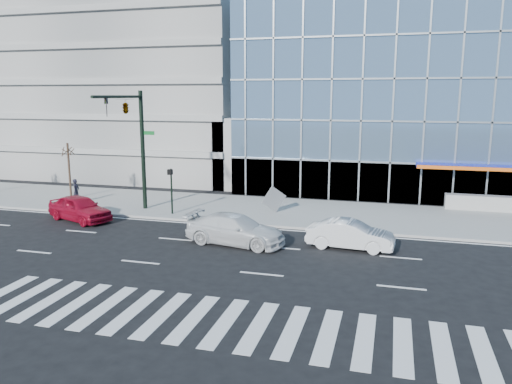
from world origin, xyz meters
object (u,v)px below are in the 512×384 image
white_suv (235,229)px  tilted_panel (274,199)px  ped_signal_post (171,184)px  red_sedan (80,208)px  white_sedan (350,235)px  pedestrian (76,191)px  street_tree_near (68,151)px  traffic_signal (131,122)px

white_suv → tilted_panel: tilted_panel is taller
ped_signal_post → red_sedan: 5.91m
white_sedan → ped_signal_post: bearing=75.9°
pedestrian → red_sedan: bearing=-151.9°
tilted_panel → white_suv: bearing=-132.8°
street_tree_near → pedestrian: bearing=-42.0°
street_tree_near → traffic_signal: bearing=-22.7°
red_sedan → tilted_panel: bearing=-46.3°
traffic_signal → white_sedan: (14.45, -3.66, -5.43)m
white_suv → street_tree_near: bearing=72.3°
street_tree_near → white_sedan: bearing=-17.1°
street_tree_near → red_sedan: bearing=-49.9°
traffic_signal → red_sedan: traffic_signal is taller
white_sedan → red_sedan: size_ratio=0.94×
white_suv → tilted_panel: 7.01m
red_sedan → pedestrian: size_ratio=2.74×
white_sedan → red_sedan: bearing=90.0°
traffic_signal → pedestrian: size_ratio=4.60×
ped_signal_post → street_tree_near: 9.97m
ped_signal_post → pedestrian: size_ratio=1.73×
traffic_signal → street_tree_near: traffic_signal is taller
ped_signal_post → pedestrian: (-8.15, 1.34, -1.12)m
ped_signal_post → tilted_panel: 6.84m
white_suv → red_sedan: red_sedan is taller
ped_signal_post → red_sedan: ped_signal_post is taller
ped_signal_post → red_sedan: (-5.10, -2.67, -1.33)m
pedestrian → tilted_panel: size_ratio=1.34×
tilted_panel → pedestrian: bearing=144.0°
ped_signal_post → white_suv: size_ratio=0.55×
traffic_signal → tilted_panel: (8.90, 2.53, -5.11)m
ped_signal_post → white_suv: ped_signal_post is taller
white_suv → white_sedan: white_suv is taller
red_sedan → pedestrian: (-3.05, 4.02, 0.21)m
white_sedan → red_sedan: 17.11m
pedestrian → white_sedan: bearing=-114.0°
white_sedan → street_tree_near: bearing=77.5°
traffic_signal → tilted_panel: bearing=15.9°
ped_signal_post → pedestrian: 8.34m
ped_signal_post → pedestrian: ped_signal_post is taller
street_tree_near → tilted_panel: size_ratio=3.25×
tilted_panel → white_sedan: bearing=-87.3°
pedestrian → tilted_panel: 14.58m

